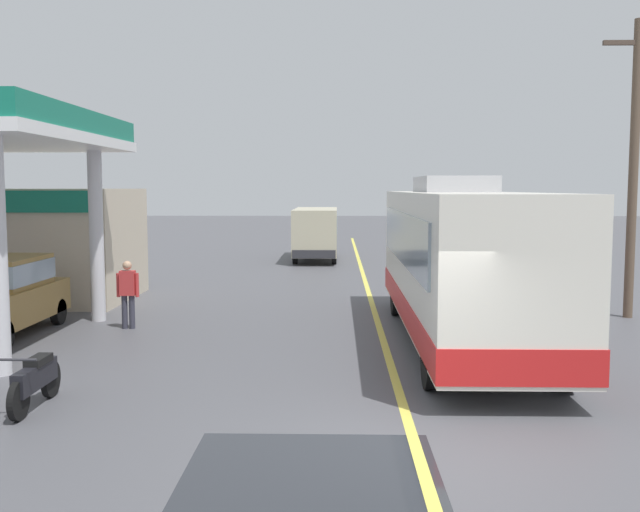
% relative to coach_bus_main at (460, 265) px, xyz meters
% --- Properties ---
extents(ground, '(120.00, 120.00, 0.00)m').
position_rel_coach_bus_main_xyz_m(ground, '(-1.68, 13.27, -1.72)').
color(ground, '#4C4C51').
extents(lane_divider_stripe, '(0.16, 50.00, 0.01)m').
position_rel_coach_bus_main_xyz_m(lane_divider_stripe, '(-1.68, 8.27, -1.72)').
color(lane_divider_stripe, '#D8CC4C').
rests_on(lane_divider_stripe, ground).
extents(wet_puddle_patch, '(3.09, 3.10, 0.01)m').
position_rel_coach_bus_main_xyz_m(wet_puddle_patch, '(-3.03, -7.76, -1.72)').
color(wet_puddle_patch, '#26282D').
rests_on(wet_puddle_patch, ground).
extents(coach_bus_main, '(2.60, 11.04, 3.69)m').
position_rel_coach_bus_main_xyz_m(coach_bus_main, '(0.00, 0.00, 0.00)').
color(coach_bus_main, silver).
rests_on(coach_bus_main, ground).
extents(car_at_pump, '(1.70, 4.20, 1.82)m').
position_rel_coach_bus_main_xyz_m(car_at_pump, '(-10.50, 0.38, -0.71)').
color(car_at_pump, olive).
rests_on(car_at_pump, ground).
extents(minibus_opposing_lane, '(2.04, 6.13, 2.44)m').
position_rel_coach_bus_main_xyz_m(minibus_opposing_lane, '(-3.73, 18.35, -0.25)').
color(minibus_opposing_lane, '#BFB799').
rests_on(minibus_opposing_lane, ground).
extents(motorcycle_parked_forecourt, '(0.55, 1.80, 0.92)m').
position_rel_coach_bus_main_xyz_m(motorcycle_parked_forecourt, '(-7.41, -5.10, -1.28)').
color(motorcycle_parked_forecourt, black).
rests_on(motorcycle_parked_forecourt, ground).
extents(pedestrian_near_pump, '(0.55, 0.22, 1.66)m').
position_rel_coach_bus_main_xyz_m(pedestrian_near_pump, '(-7.81, 1.26, -0.79)').
color(pedestrian_near_pump, '#33333F').
rests_on(pedestrian_near_pump, ground).
extents(utility_pole_roadside, '(1.80, 0.24, 7.73)m').
position_rel_coach_bus_main_xyz_m(utility_pole_roadside, '(4.99, 3.09, 2.32)').
color(utility_pole_roadside, brown).
rests_on(utility_pole_roadside, ground).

